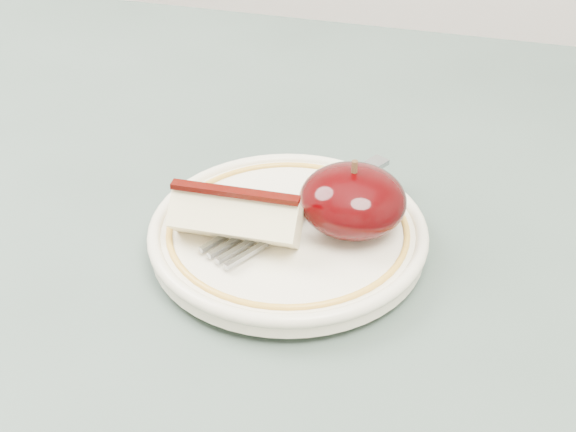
% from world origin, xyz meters
% --- Properties ---
extents(table, '(0.90, 0.90, 0.75)m').
position_xyz_m(table, '(0.00, 0.00, 0.66)').
color(table, brown).
rests_on(table, ground).
extents(plate, '(0.18, 0.18, 0.02)m').
position_xyz_m(plate, '(0.03, 0.05, 0.76)').
color(plate, beige).
rests_on(plate, table).
extents(apple_half, '(0.07, 0.07, 0.05)m').
position_xyz_m(apple_half, '(0.07, 0.07, 0.79)').
color(apple_half, black).
rests_on(apple_half, plate).
extents(apple_wedge, '(0.08, 0.04, 0.04)m').
position_xyz_m(apple_wedge, '(-0.00, 0.03, 0.79)').
color(apple_wedge, beige).
rests_on(apple_wedge, plate).
extents(fork, '(0.10, 0.15, 0.00)m').
position_xyz_m(fork, '(0.03, 0.07, 0.77)').
color(fork, gray).
rests_on(fork, plate).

